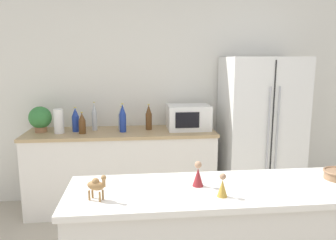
# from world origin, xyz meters

# --- Properties ---
(wall_back) EXTENTS (8.00, 0.06, 2.55)m
(wall_back) POSITION_xyz_m (0.00, 2.73, 1.27)
(wall_back) COLOR silver
(wall_back) RESTS_ON ground_plane
(back_counter) EXTENTS (2.11, 0.63, 0.91)m
(back_counter) POSITION_xyz_m (-0.48, 2.40, 0.46)
(back_counter) COLOR silver
(back_counter) RESTS_ON ground_plane
(refrigerator) EXTENTS (0.86, 0.69, 1.73)m
(refrigerator) POSITION_xyz_m (1.13, 2.35, 0.87)
(refrigerator) COLOR white
(refrigerator) RESTS_ON ground_plane
(potted_plant) EXTENTS (0.25, 0.25, 0.29)m
(potted_plant) POSITION_xyz_m (-1.36, 2.44, 1.06)
(potted_plant) COLOR #9E6B47
(potted_plant) RESTS_ON back_counter
(paper_towel_roll) EXTENTS (0.11, 0.11, 0.27)m
(paper_towel_roll) POSITION_xyz_m (-1.15, 2.36, 1.04)
(paper_towel_roll) COLOR white
(paper_towel_roll) RESTS_ON back_counter
(microwave) EXTENTS (0.48, 0.37, 0.28)m
(microwave) POSITION_xyz_m (0.29, 2.42, 1.05)
(microwave) COLOR white
(microwave) RESTS_ON back_counter
(back_bottle_0) EXTENTS (0.08, 0.08, 0.28)m
(back_bottle_0) POSITION_xyz_m (-0.98, 2.43, 1.04)
(back_bottle_0) COLOR navy
(back_bottle_0) RESTS_ON back_counter
(back_bottle_1) EXTENTS (0.08, 0.08, 0.24)m
(back_bottle_1) POSITION_xyz_m (-0.89, 2.31, 1.02)
(back_bottle_1) COLOR brown
(back_bottle_1) RESTS_ON back_counter
(back_bottle_2) EXTENTS (0.07, 0.07, 0.32)m
(back_bottle_2) POSITION_xyz_m (-0.46, 2.35, 1.06)
(back_bottle_2) COLOR navy
(back_bottle_2) RESTS_ON back_counter
(back_bottle_3) EXTENTS (0.06, 0.06, 0.32)m
(back_bottle_3) POSITION_xyz_m (-0.78, 2.48, 1.06)
(back_bottle_3) COLOR #B2B7BC
(back_bottle_3) RESTS_ON back_counter
(back_bottle_4) EXTENTS (0.07, 0.07, 0.29)m
(back_bottle_4) POSITION_xyz_m (-0.16, 2.45, 1.05)
(back_bottle_4) COLOR brown
(back_bottle_4) RESTS_ON back_counter
(back_bottle_5) EXTENTS (0.07, 0.07, 0.27)m
(back_bottle_5) POSITION_xyz_m (-0.48, 2.48, 1.04)
(back_bottle_5) COLOR #B2B7BC
(back_bottle_5) RESTS_ON back_counter
(camel_figurine) EXTENTS (0.12, 0.09, 0.14)m
(camel_figurine) POSITION_xyz_m (-0.54, 0.43, 1.04)
(camel_figurine) COLOR olive
(camel_figurine) RESTS_ON bar_counter
(wise_man_figurine_blue) EXTENTS (0.06, 0.06, 0.15)m
(wise_man_figurine_blue) POSITION_xyz_m (0.04, 0.57, 1.02)
(wise_man_figurine_blue) COLOR maroon
(wise_man_figurine_blue) RESTS_ON bar_counter
(wise_man_figurine_crimson) EXTENTS (0.06, 0.06, 0.13)m
(wise_man_figurine_crimson) POSITION_xyz_m (0.14, 0.40, 1.02)
(wise_man_figurine_crimson) COLOR #B28933
(wise_man_figurine_crimson) RESTS_ON bar_counter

